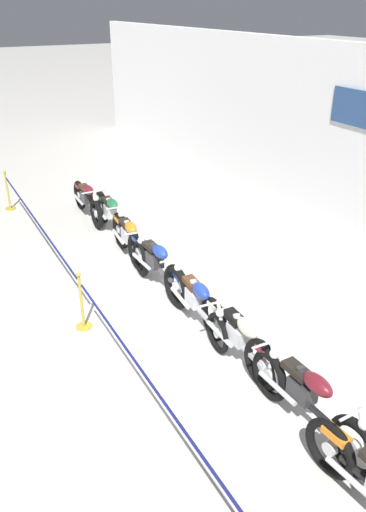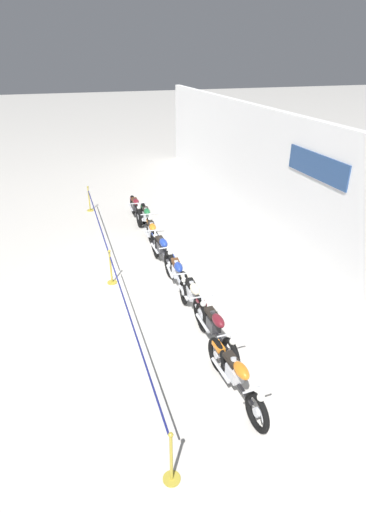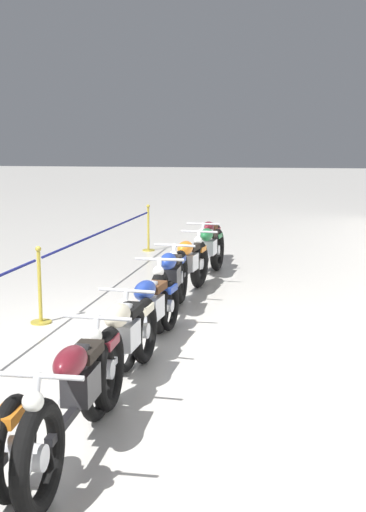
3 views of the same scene
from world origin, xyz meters
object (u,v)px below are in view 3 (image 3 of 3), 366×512
at_px(motorcycle_maroon_6, 79,395).
at_px(stanchion_far_left, 76,251).
at_px(motorcycle_cream_5, 123,342).
at_px(motorcycle_green_1, 208,252).
at_px(stanchion_mid_left, 40,297).
at_px(motorcycle_maroon_0, 210,243).
at_px(motorcycle_orange_2, 188,266).
at_px(motorcycle_blue_4, 150,311).
at_px(motorcycle_blue_3, 170,283).

bearing_deg(motorcycle_maroon_6, stanchion_far_left, -159.81).
bearing_deg(motorcycle_cream_5, motorcycle_green_1, 179.55).
bearing_deg(stanchion_mid_left, motorcycle_cream_5, 40.46).
distance_m(motorcycle_maroon_0, stanchion_mid_left, 4.82).
relative_size(motorcycle_orange_2, motorcycle_blue_4, 1.01).
xyz_separation_m(motorcycle_maroon_0, motorcycle_orange_2, (2.59, 0.04, 0.01)).
bearing_deg(stanchion_far_left, motorcycle_maroon_6, 20.19).
xyz_separation_m(motorcycle_orange_2, motorcycle_blue_4, (2.76, 0.04, -0.01)).
height_order(motorcycle_green_1, motorcycle_maroon_6, motorcycle_green_1).
bearing_deg(motorcycle_maroon_0, stanchion_mid_left, -19.78).
height_order(motorcycle_green_1, stanchion_far_left, stanchion_far_left).
bearing_deg(stanchion_far_left, motorcycle_blue_3, 64.15).
bearing_deg(stanchion_mid_left, motorcycle_green_1, 151.66).
relative_size(motorcycle_green_1, stanchion_far_left, 0.19).
xyz_separation_m(motorcycle_maroon_0, motorcycle_blue_4, (5.35, 0.08, -0.01)).
distance_m(motorcycle_cream_5, stanchion_far_left, 3.90).
height_order(motorcycle_orange_2, motorcycle_blue_4, motorcycle_orange_2).
height_order(motorcycle_maroon_0, stanchion_mid_left, stanchion_mid_left).
bearing_deg(motorcycle_orange_2, motorcycle_blue_4, 0.92).
bearing_deg(motorcycle_blue_4, motorcycle_maroon_6, 1.65).
relative_size(motorcycle_maroon_0, motorcycle_maroon_6, 0.90).
bearing_deg(stanchion_mid_left, motorcycle_maroon_6, 27.51).
relative_size(motorcycle_maroon_6, stanchion_mid_left, 2.32).
distance_m(motorcycle_maroon_0, stanchion_far_left, 3.52).
bearing_deg(motorcycle_maroon_0, motorcycle_blue_4, 0.86).
distance_m(motorcycle_green_1, motorcycle_blue_3, 2.70).
xyz_separation_m(motorcycle_green_1, motorcycle_blue_3, (2.69, -0.13, 0.00)).
bearing_deg(stanchion_far_left, motorcycle_maroon_0, 152.31).
distance_m(motorcycle_blue_3, motorcycle_maroon_6, 4.06).
distance_m(stanchion_far_left, stanchion_mid_left, 1.48).
relative_size(motorcycle_green_1, motorcycle_blue_3, 0.98).
bearing_deg(motorcycle_blue_3, motorcycle_maroon_6, 1.80).
bearing_deg(motorcycle_green_1, motorcycle_blue_4, -1.09).
xyz_separation_m(motorcycle_maroon_6, stanchion_far_left, (-4.86, -1.79, 0.28)).
bearing_deg(motorcycle_green_1, motorcycle_maroon_0, -172.59).
bearing_deg(stanchion_far_left, motorcycle_blue_4, 37.39).
xyz_separation_m(motorcycle_orange_2, stanchion_far_left, (0.52, -1.67, 0.28)).
distance_m(motorcycle_cream_5, stanchion_mid_left, 2.70).
height_order(motorcycle_maroon_0, motorcycle_maroon_6, motorcycle_maroon_6).
relative_size(motorcycle_maroon_6, stanchion_far_left, 0.20).
relative_size(motorcycle_cream_5, motorcycle_maroon_6, 0.92).
height_order(motorcycle_orange_2, stanchion_mid_left, stanchion_mid_left).
bearing_deg(motorcycle_blue_3, motorcycle_cream_5, 1.90).
xyz_separation_m(motorcycle_blue_3, stanchion_far_left, (-0.80, -1.66, 0.27)).
bearing_deg(motorcycle_maroon_6, motorcycle_blue_3, -178.20).
bearing_deg(motorcycle_orange_2, motorcycle_blue_3, -0.35).
relative_size(motorcycle_orange_2, stanchion_mid_left, 2.15).
height_order(motorcycle_maroon_6, stanchion_far_left, stanchion_far_left).
bearing_deg(motorcycle_blue_3, motorcycle_green_1, 177.22).
bearing_deg(motorcycle_blue_3, motorcycle_orange_2, 179.65).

